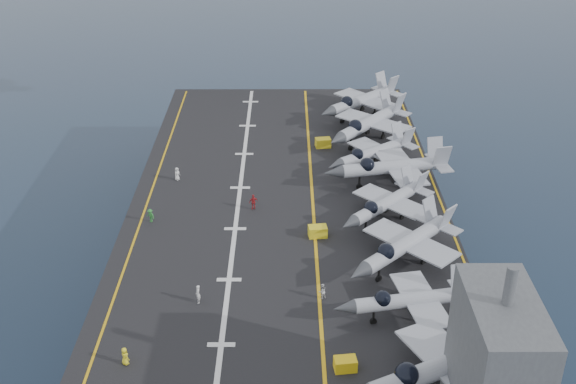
{
  "coord_description": "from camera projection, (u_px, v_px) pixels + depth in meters",
  "views": [
    {
      "loc": [
        -0.19,
        -70.12,
        52.53
      ],
      "look_at": [
        0.0,
        4.0,
        13.0
      ],
      "focal_mm": 45.0,
      "sensor_mm": 36.0,
      "label": 1
    }
  ],
  "objects": [
    {
      "name": "ground",
      "position": [
        288.0,
        303.0,
        86.59
      ],
      "size": [
        500.0,
        500.0,
        0.0
      ],
      "primitive_type": "plane",
      "color": "#142135",
      "rests_on": "ground"
    },
    {
      "name": "hull",
      "position": [
        288.0,
        268.0,
        84.24
      ],
      "size": [
        36.0,
        90.0,
        10.0
      ],
      "primitive_type": "cube",
      "color": "#56595E",
      "rests_on": "ground"
    },
    {
      "name": "flight_deck",
      "position": [
        288.0,
        230.0,
        81.79
      ],
      "size": [
        38.0,
        92.0,
        0.4
      ],
      "primitive_type": "cube",
      "color": "black",
      "rests_on": "hull"
    },
    {
      "name": "foul_line",
      "position": [
        315.0,
        229.0,
        81.69
      ],
      "size": [
        0.35,
        90.0,
        0.02
      ],
      "primitive_type": "cube",
      "color": "gold",
      "rests_on": "flight_deck"
    },
    {
      "name": "landing_centerline",
      "position": [
        235.0,
        229.0,
        81.67
      ],
      "size": [
        0.5,
        90.0,
        0.02
      ],
      "primitive_type": "cube",
      "color": "silver",
      "rests_on": "flight_deck"
    },
    {
      "name": "deck_edge_port",
      "position": [
        138.0,
        229.0,
        81.65
      ],
      "size": [
        0.25,
        90.0,
        0.02
      ],
      "primitive_type": "cube",
      "color": "gold",
      "rests_on": "flight_deck"
    },
    {
      "name": "deck_edge_stbd",
      "position": [
        451.0,
        228.0,
        81.73
      ],
      "size": [
        0.25,
        90.0,
        0.02
      ],
      "primitive_type": "cube",
      "color": "gold",
      "rests_on": "flight_deck"
    },
    {
      "name": "island_superstructure",
      "position": [
        498.0,
        354.0,
        51.73
      ],
      "size": [
        5.0,
        10.0,
        15.0
      ],
      "primitive_type": null,
      "color": "#56595E",
      "rests_on": "flight_deck"
    },
    {
      "name": "fighter_jet_1",
      "position": [
        444.0,
        365.0,
        57.53
      ],
      "size": [
        19.72,
        17.23,
        5.74
      ],
      "primitive_type": null,
      "color": "gray",
      "rests_on": "flight_deck"
    },
    {
      "name": "fighter_jet_2",
      "position": [
        413.0,
        298.0,
        66.26
      ],
      "size": [
        14.73,
        11.2,
        4.62
      ],
      "primitive_type": null,
      "color": "gray",
      "rests_on": "flight_deck"
    },
    {
      "name": "fighter_jet_3",
      "position": [
        406.0,
        243.0,
        74.09
      ],
      "size": [
        18.01,
        17.93,
        5.29
      ],
      "primitive_type": null,
      "color": "gray",
      "rests_on": "flight_deck"
    },
    {
      "name": "fighter_jet_4",
      "position": [
        388.0,
        202.0,
        82.38
      ],
      "size": [
        16.21,
        16.21,
        4.78
      ],
      "primitive_type": null,
      "color": "gray",
      "rests_on": "flight_deck"
    },
    {
      "name": "fighter_jet_5",
      "position": [
        394.0,
        166.0,
        89.8
      ],
      "size": [
        17.68,
        13.54,
        5.52
      ],
      "primitive_type": null,
      "color": "gray",
      "rests_on": "flight_deck"
    },
    {
      "name": "fighter_jet_6",
      "position": [
        375.0,
        151.0,
        94.47
      ],
      "size": [
        16.58,
        15.6,
        4.79
      ],
      "primitive_type": null,
      "color": "#9FA8AE",
      "rests_on": "flight_deck"
    },
    {
      "name": "fighter_jet_7",
      "position": [
        370.0,
        122.0,
        102.32
      ],
      "size": [
        18.65,
        19.33,
        5.62
      ],
      "primitive_type": null,
      "color": "gray",
      "rests_on": "flight_deck"
    },
    {
      "name": "fighter_jet_8",
      "position": [
        362.0,
        99.0,
        110.48
      ],
      "size": [
        18.5,
        18.17,
        5.41
      ],
      "primitive_type": null,
      "color": "#9CA4AC",
      "rests_on": "flight_deck"
    },
    {
      "name": "tow_cart_a",
      "position": [
        345.0,
        364.0,
        60.99
      ],
      "size": [
        2.03,
        1.45,
        1.14
      ],
      "primitive_type": null,
      "color": "yellow",
      "rests_on": "flight_deck"
    },
    {
      "name": "tow_cart_b",
      "position": [
        318.0,
        231.0,
        80.02
      ],
      "size": [
        2.18,
        1.55,
        1.23
      ],
      "primitive_type": null,
      "color": "yellow",
      "rests_on": "flight_deck"
    },
    {
      "name": "tow_cart_c",
      "position": [
        323.0,
        143.0,
        101.16
      ],
      "size": [
        2.28,
        1.65,
        1.26
      ],
      "primitive_type": null,
      "color": "gold",
      "rests_on": "flight_deck"
    },
    {
      "name": "crew_0",
      "position": [
        125.0,
        356.0,
        61.44
      ],
      "size": [
        1.23,
        1.18,
        1.71
      ],
      "primitive_type": "imported",
      "color": "yellow",
      "rests_on": "flight_deck"
    },
    {
      "name": "crew_1",
      "position": [
        198.0,
        294.0,
        69.11
      ],
      "size": [
        1.05,
        1.32,
        1.92
      ],
      "primitive_type": "imported",
      "color": "silver",
      "rests_on": "flight_deck"
    },
    {
      "name": "crew_3",
      "position": [
        150.0,
        215.0,
        82.73
      ],
      "size": [
        1.17,
        1.07,
        1.63
      ],
      "primitive_type": "imported",
      "color": "#2A8331",
      "rests_on": "flight_deck"
    },
    {
      "name": "crew_4",
      "position": [
        254.0,
        202.0,
        85.29
      ],
      "size": [
        1.33,
        1.09,
        1.91
      ],
      "primitive_type": "imported",
      "color": "#A91F24",
      "rests_on": "flight_deck"
    },
    {
      "name": "crew_5",
      "position": [
        177.0,
        174.0,
        92.07
      ],
      "size": [
        1.14,
        1.23,
        1.71
      ],
      "primitive_type": "imported",
      "color": "white",
      "rests_on": "flight_deck"
    },
    {
      "name": "crew_7",
      "position": [
        322.0,
        291.0,
        69.78
      ],
      "size": [
        1.15,
        1.02,
        1.61
      ],
      "primitive_type": "imported",
      "color": "silver",
      "rests_on": "flight_deck"
    }
  ]
}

